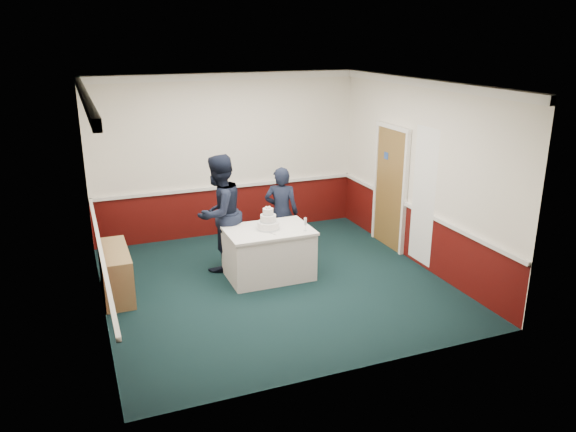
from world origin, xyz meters
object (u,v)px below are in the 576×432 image
object	(u,v)px
person_woman	(281,212)
wedding_cake	(268,222)
cake_table	(269,253)
cake_knife	(271,233)
person_man	(219,213)
sideboard	(116,272)
champagne_flute	(305,222)

from	to	relation	value
person_woman	wedding_cake	bearing A→B (deg)	84.29
cake_table	cake_knife	world-z (taller)	cake_knife
cake_table	person_man	world-z (taller)	person_man
sideboard	person_woman	world-z (taller)	person_woman
cake_table	cake_knife	xyz separation A→B (m)	(-0.03, -0.20, 0.39)
sideboard	person_man	distance (m)	1.82
cake_knife	wedding_cake	bearing A→B (deg)	58.02
wedding_cake	cake_knife	bearing A→B (deg)	-98.53
person_man	champagne_flute	bearing A→B (deg)	105.39
cake_knife	person_woman	xyz separation A→B (m)	(0.52, 0.93, -0.01)
wedding_cake	cake_knife	size ratio (longest dim) A/B	1.65
sideboard	wedding_cake	world-z (taller)	wedding_cake
cake_knife	champagne_flute	size ratio (longest dim) A/B	1.07
cake_knife	person_woman	size ratio (longest dim) A/B	0.14
sideboard	person_man	bearing A→B (deg)	13.50
wedding_cake	person_man	xyz separation A→B (m)	(-0.61, 0.60, 0.04)
wedding_cake	cake_knife	world-z (taller)	wedding_cake
sideboard	champagne_flute	world-z (taller)	champagne_flute
sideboard	cake_knife	distance (m)	2.33
sideboard	cake_table	size ratio (longest dim) A/B	0.91
person_woman	person_man	bearing A→B (deg)	35.08
person_man	sideboard	bearing A→B (deg)	-22.68
person_woman	champagne_flute	bearing A→B (deg)	118.72
sideboard	cake_table	bearing A→B (deg)	-4.95
cake_table	person_woman	distance (m)	0.96
cake_table	wedding_cake	xyz separation A→B (m)	(-0.00, 0.00, 0.50)
person_man	person_woman	size ratio (longest dim) A/B	1.20
sideboard	champagne_flute	distance (m)	2.88
cake_knife	champagne_flute	world-z (taller)	champagne_flute
cake_table	cake_knife	bearing A→B (deg)	-98.53
wedding_cake	person_woman	distance (m)	0.89
wedding_cake	person_man	distance (m)	0.86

